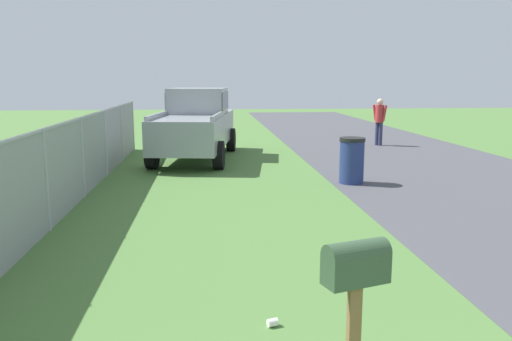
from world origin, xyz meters
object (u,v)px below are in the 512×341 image
mailbox (356,275)px  pedestrian (379,118)px  trash_bin (352,160)px  pickup_truck (196,122)px

mailbox → pedestrian: (14.42, -5.05, -0.02)m
mailbox → trash_bin: 8.21m
mailbox → trash_bin: (7.89, -2.21, -0.46)m
pedestrian → mailbox: bearing=30.4°
pedestrian → pickup_truck: bearing=-20.0°
pickup_truck → pedestrian: pickup_truck is taller
mailbox → pickup_truck: bearing=-11.4°
mailbox → trash_bin: mailbox is taller
trash_bin → pedestrian: pedestrian is taller
mailbox → trash_bin: size_ratio=1.18×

